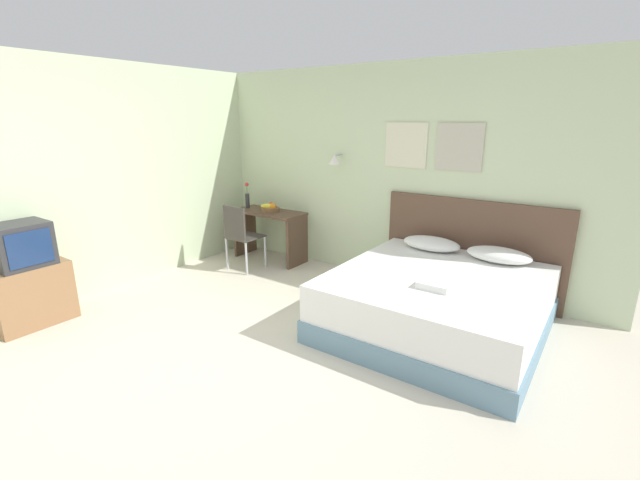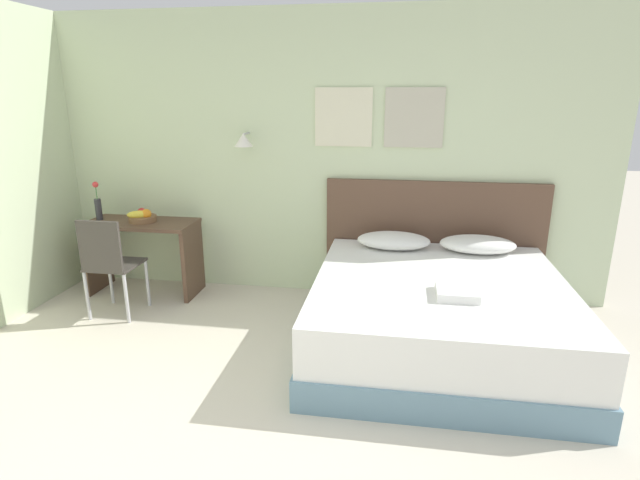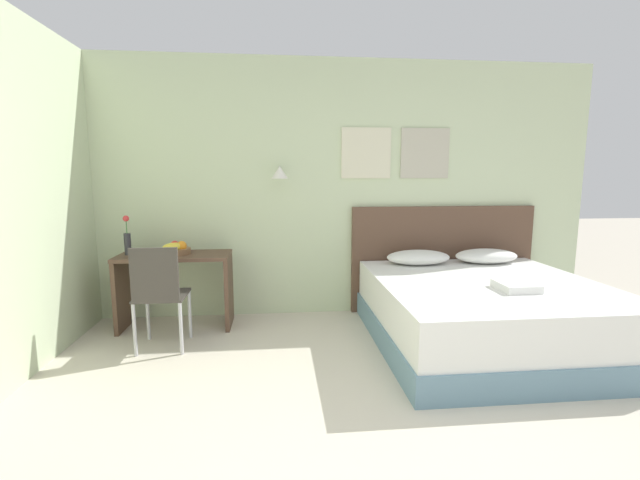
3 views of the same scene
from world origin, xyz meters
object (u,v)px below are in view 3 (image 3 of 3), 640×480
at_px(desk_chair, 159,290).
at_px(folded_towel_near_foot, 516,286).
at_px(desk, 175,277).
at_px(headboard, 442,258).
at_px(pillow_left, 418,257).
at_px(pillow_right, 486,256).
at_px(bed, 485,313).
at_px(fruit_bowl, 177,249).
at_px(flower_vase, 127,239).

bearing_deg(desk_chair, folded_towel_near_foot, -8.54).
bearing_deg(desk, desk_chair, -90.01).
relative_size(headboard, pillow_left, 3.10).
bearing_deg(desk_chair, pillow_right, 10.99).
bearing_deg(desk, bed, -14.66).
xyz_separation_m(bed, desk_chair, (-2.78, 0.14, 0.25)).
height_order(headboard, pillow_left, headboard).
bearing_deg(fruit_bowl, pillow_left, 0.45).
distance_m(folded_towel_near_foot, desk_chair, 2.90).
bearing_deg(flower_vase, pillow_left, 0.36).
distance_m(pillow_left, flower_vase, 2.85).
relative_size(bed, folded_towel_near_foot, 6.72).
height_order(pillow_left, fruit_bowl, fruit_bowl).
bearing_deg(pillow_right, desk, -179.66).
height_order(fruit_bowl, flower_vase, flower_vase).
bearing_deg(fruit_bowl, bed, -14.80).
bearing_deg(fruit_bowl, headboard, 5.93).
relative_size(headboard, fruit_bowl, 7.79).
height_order(headboard, desk_chair, headboard).
relative_size(bed, desk_chair, 2.18).
bearing_deg(flower_vase, folded_towel_near_foot, -17.27).
bearing_deg(folded_towel_near_foot, desk, 160.38).
distance_m(headboard, pillow_right, 0.46).
distance_m(folded_towel_near_foot, fruit_bowl, 3.03).
height_order(bed, pillow_left, pillow_left).
bearing_deg(desk_chair, flower_vase, 125.55).
distance_m(pillow_right, desk, 3.15).
height_order(pillow_left, folded_towel_near_foot, pillow_left).
relative_size(pillow_right, fruit_bowl, 2.51).
bearing_deg(bed, desk, 165.34).
relative_size(folded_towel_near_foot, desk_chair, 0.33).
height_order(bed, folded_towel_near_foot, folded_towel_near_foot).
xyz_separation_m(bed, pillow_left, (-0.36, 0.75, 0.36)).
distance_m(desk, fruit_bowl, 0.28).
xyz_separation_m(pillow_left, flower_vase, (-2.84, -0.02, 0.23)).
bearing_deg(flower_vase, bed, -12.81).
distance_m(pillow_left, folded_towel_near_foot, 1.14).
relative_size(pillow_left, fruit_bowl, 2.51).
xyz_separation_m(bed, fruit_bowl, (-2.76, 0.73, 0.49)).
relative_size(headboard, flower_vase, 5.37).
height_order(bed, fruit_bowl, fruit_bowl).
distance_m(desk_chair, fruit_bowl, 0.64).
bearing_deg(headboard, fruit_bowl, -174.07).
height_order(pillow_left, desk, desk).
xyz_separation_m(folded_towel_near_foot, flower_vase, (-3.29, 1.02, 0.27)).
bearing_deg(pillow_left, bed, -64.00).
bearing_deg(flower_vase, desk_chair, -54.45).
xyz_separation_m(desk, flower_vase, (-0.42, 0.00, 0.38)).
bearing_deg(flower_vase, fruit_bowl, -0.11).
relative_size(pillow_right, desk_chair, 0.72).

